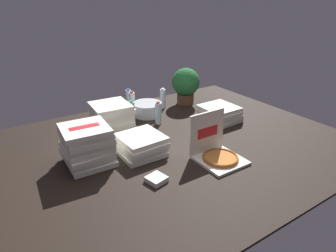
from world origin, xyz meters
name	(u,v)px	position (x,y,z in m)	size (l,w,h in m)	color
ground_plane	(169,147)	(0.00, 0.00, -0.01)	(3.20, 2.40, 0.02)	black
open_pizza_box	(217,151)	(0.20, -0.41, 0.07)	(0.35, 0.37, 0.37)	silver
pizza_stack_center_near	(219,114)	(0.76, 0.18, 0.08)	(0.38, 0.37, 0.16)	silver
pizza_stack_right_far	(112,117)	(-0.28, 0.58, 0.14)	(0.39, 0.40, 0.28)	silver
pizza_stack_left_near	(141,145)	(-0.27, 0.02, 0.08)	(0.37, 0.38, 0.16)	silver
pizza_stack_right_near	(87,145)	(-0.69, 0.11, 0.16)	(0.39, 0.39, 0.32)	silver
ice_bucket	(147,109)	(0.21, 0.74, 0.07)	(0.32, 0.32, 0.14)	#B7BABF
water_bottle_0	(129,99)	(0.12, 1.03, 0.11)	(0.07, 0.07, 0.24)	silver
water_bottle_1	(158,113)	(0.18, 0.47, 0.11)	(0.07, 0.07, 0.24)	silver
water_bottle_2	(163,99)	(0.47, 0.83, 0.11)	(0.07, 0.07, 0.24)	white
water_bottle_3	(132,102)	(0.12, 0.93, 0.11)	(0.07, 0.07, 0.24)	white
water_bottle_4	(132,112)	(-0.03, 0.65, 0.11)	(0.07, 0.07, 0.24)	silver
potted_plant	(186,84)	(0.79, 0.82, 0.24)	(0.33, 0.33, 0.43)	#513323
napkin_pile	(156,179)	(-0.38, -0.41, 0.02)	(0.13, 0.13, 0.04)	white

